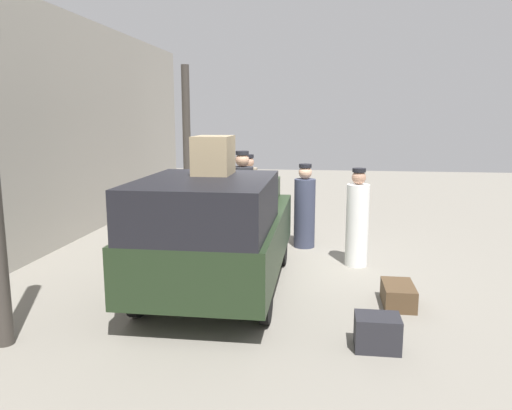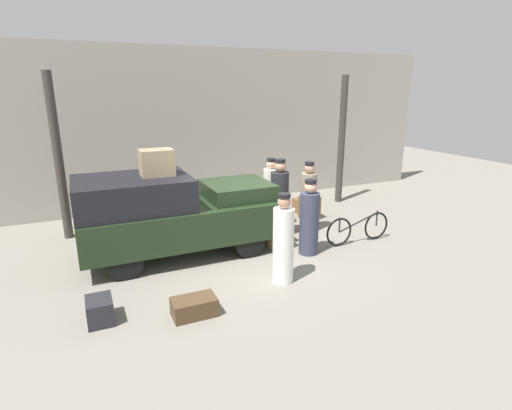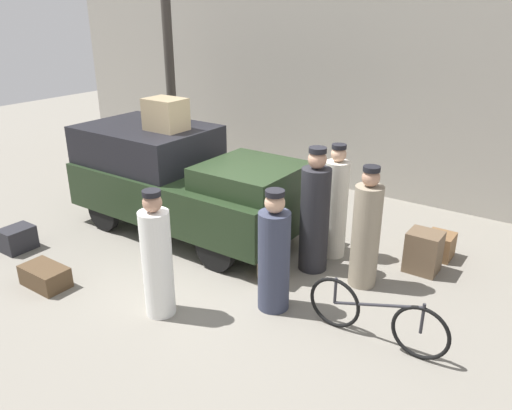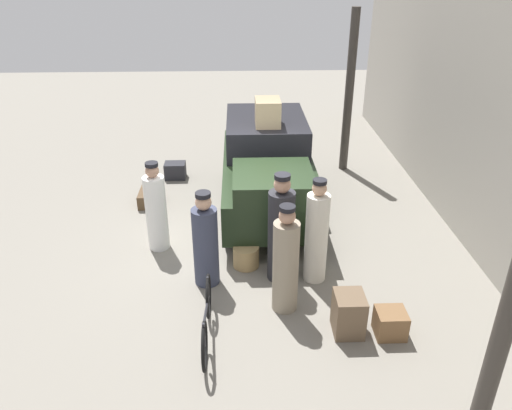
{
  "view_description": "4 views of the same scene",
  "coord_description": "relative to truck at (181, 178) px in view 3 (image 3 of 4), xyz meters",
  "views": [
    {
      "loc": [
        -8.36,
        -0.96,
        2.5
      ],
      "look_at": [
        0.2,
        0.2,
        0.95
      ],
      "focal_mm": 35.0,
      "sensor_mm": 36.0,
      "label": 1
    },
    {
      "loc": [
        -3.19,
        -7.35,
        3.38
      ],
      "look_at": [
        0.2,
        0.2,
        0.95
      ],
      "focal_mm": 28.0,
      "sensor_mm": 36.0,
      "label": 2
    },
    {
      "loc": [
        4.01,
        -5.26,
        3.64
      ],
      "look_at": [
        0.2,
        0.2,
        0.95
      ],
      "focal_mm": 35.0,
      "sensor_mm": 36.0,
      "label": 3
    },
    {
      "loc": [
        7.75,
        -0.08,
        4.8
      ],
      "look_at": [
        0.2,
        0.2,
        0.95
      ],
      "focal_mm": 35.0,
      "sensor_mm": 36.0,
      "label": 4
    }
  ],
  "objects": [
    {
      "name": "suitcase_tan_flat",
      "position": [
        -0.28,
        -2.5,
        -0.79
      ],
      "size": [
        0.67,
        0.4,
        0.29
      ],
      "color": "#4C3823",
      "rests_on": "ground"
    },
    {
      "name": "porter_lifting_near_truck",
      "position": [
        2.59,
        -1.13,
        -0.21
      ],
      "size": [
        0.4,
        0.4,
        1.61
      ],
      "color": "#33384C",
      "rests_on": "ground"
    },
    {
      "name": "trunk_on_truck_roof",
      "position": [
        -0.25,
        -0.0,
        1.04
      ],
      "size": [
        0.63,
        0.49,
        0.52
      ],
      "color": "#9E8966",
      "rests_on": "truck"
    },
    {
      "name": "suitcase_black_upright",
      "position": [
        3.86,
        0.91,
        -0.63
      ],
      "size": [
        0.47,
        0.41,
        0.61
      ],
      "color": "brown",
      "rests_on": "ground"
    },
    {
      "name": "suitcase_small_leather",
      "position": [
        3.95,
        1.48,
        -0.74
      ],
      "size": [
        0.39,
        0.41,
        0.39
      ],
      "color": "brown",
      "rests_on": "ground"
    },
    {
      "name": "conductor_in_dark_uniform",
      "position": [
        1.49,
        -2.05,
        -0.18
      ],
      "size": [
        0.38,
        0.38,
        1.65
      ],
      "color": "white",
      "rests_on": "ground"
    },
    {
      "name": "porter_standing_middle",
      "position": [
        2.51,
        0.06,
        -0.09
      ],
      "size": [
        0.42,
        0.42,
        1.84
      ],
      "color": "#232328",
      "rests_on": "ground"
    },
    {
      "name": "bicycle",
      "position": [
        3.94,
        -1.06,
        -0.6
      ],
      "size": [
        1.68,
        0.04,
        0.69
      ],
      "color": "black",
      "rests_on": "ground"
    },
    {
      "name": "station_building_facade",
      "position": [
        1.55,
        3.57,
        1.32
      ],
      "size": [
        16.0,
        0.15,
        4.5
      ],
      "color": "gray",
      "rests_on": "ground"
    },
    {
      "name": "truck",
      "position": [
        0.0,
        0.0,
        0.0
      ],
      "size": [
        3.98,
        1.79,
        1.72
      ],
      "color": "black",
      "rests_on": "ground"
    },
    {
      "name": "wicker_basket",
      "position": [
        2.16,
        -0.49,
        -0.75
      ],
      "size": [
        0.44,
        0.44,
        0.37
      ],
      "color": "tan",
      "rests_on": "ground"
    },
    {
      "name": "porter_with_bicycle",
      "position": [
        2.56,
        0.62,
        -0.12
      ],
      "size": [
        0.36,
        0.36,
        1.77
      ],
      "color": "silver",
      "rests_on": "ground"
    },
    {
      "name": "trunk_umber_medium",
      "position": [
        -1.62,
        -2.09,
        -0.75
      ],
      "size": [
        0.38,
        0.48,
        0.38
      ],
      "color": "#232328",
      "rests_on": "ground"
    },
    {
      "name": "porter_carrying_trunk",
      "position": [
        3.29,
        0.07,
        -0.15
      ],
      "size": [
        0.38,
        0.38,
        1.72
      ],
      "color": "gray",
      "rests_on": "ground"
    },
    {
      "name": "ground_plane",
      "position": [
        1.55,
        -0.51,
        -0.93
      ],
      "size": [
        30.0,
        30.0,
        0.0
      ],
      "primitive_type": "plane",
      "color": "gray"
    },
    {
      "name": "canopy_pillar_left",
      "position": [
        -2.06,
        1.99,
        0.94
      ],
      "size": [
        0.2,
        0.2,
        3.75
      ],
      "color": "#38332D",
      "rests_on": "ground"
    }
  ]
}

